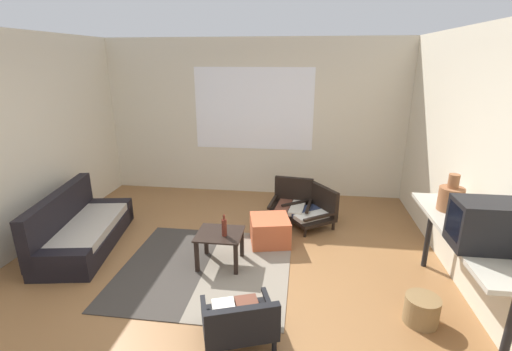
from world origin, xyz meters
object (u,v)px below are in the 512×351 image
at_px(couch, 81,230).
at_px(coffee_table, 220,240).
at_px(armchair_striped_foreground, 239,321).
at_px(clay_vase, 451,197).
at_px(wicker_basket, 422,310).
at_px(glass_bottle, 224,227).
at_px(armchair_corner, 314,210).
at_px(crt_television, 488,225).
at_px(armchair_by_window, 292,202).
at_px(ottoman_orange, 270,231).
at_px(console_shelf, 465,239).

bearing_deg(couch, coffee_table, -5.76).
bearing_deg(couch, armchair_striped_foreground, -31.22).
bearing_deg(clay_vase, wicker_basket, -118.64).
relative_size(coffee_table, glass_bottle, 2.05).
xyz_separation_m(armchair_corner, glass_bottle, (-1.05, -1.29, 0.28)).
relative_size(crt_television, wicker_basket, 1.67).
relative_size(coffee_table, armchair_corner, 0.64).
bearing_deg(crt_television, clay_vase, 89.76).
distance_m(armchair_by_window, glass_bottle, 1.67).
xyz_separation_m(ottoman_orange, wicker_basket, (1.55, -1.34, -0.05)).
xyz_separation_m(couch, coffee_table, (1.90, -0.19, 0.09)).
xyz_separation_m(coffee_table, armchair_corner, (1.12, 1.24, -0.08)).
height_order(clay_vase, wicker_basket, clay_vase).
height_order(clay_vase, glass_bottle, clay_vase).
bearing_deg(armchair_corner, wicker_basket, -63.98).
bearing_deg(couch, console_shelf, -10.16).
relative_size(coffee_table, ottoman_orange, 1.07).
distance_m(coffee_table, armchair_striped_foreground, 1.32).
xyz_separation_m(coffee_table, glass_bottle, (0.07, -0.05, 0.20)).
height_order(console_shelf, glass_bottle, console_shelf).
bearing_deg(console_shelf, crt_television, -90.56).
bearing_deg(couch, wicker_basket, -13.14).
relative_size(armchair_corner, glass_bottle, 3.22).
bearing_deg(clay_vase, glass_bottle, 177.95).
bearing_deg(clay_vase, armchair_striped_foreground, -150.70).
relative_size(armchair_by_window, armchair_striped_foreground, 0.88).
bearing_deg(coffee_table, couch, 174.24).
bearing_deg(console_shelf, armchair_corner, 125.42).
distance_m(armchair_corner, wicker_basket, 2.20).
height_order(couch, ottoman_orange, couch).
xyz_separation_m(armchair_striped_foreground, wicker_basket, (1.63, 0.50, -0.10)).
distance_m(ottoman_orange, wicker_basket, 2.05).
bearing_deg(crt_television, armchair_by_window, 124.76).
bearing_deg(armchair_by_window, console_shelf, -51.11).
height_order(coffee_table, console_shelf, console_shelf).
xyz_separation_m(armchair_by_window, ottoman_orange, (-0.25, -0.84, -0.08)).
distance_m(armchair_corner, console_shelf, 2.31).
distance_m(clay_vase, wicker_basket, 1.14).
bearing_deg(armchair_by_window, clay_vase, -44.01).
bearing_deg(armchair_corner, armchair_striped_foreground, -105.04).
bearing_deg(console_shelf, glass_bottle, 167.29).
xyz_separation_m(armchair_by_window, armchair_corner, (0.33, -0.19, -0.02)).
bearing_deg(wicker_basket, glass_bottle, 161.19).
distance_m(couch, ottoman_orange, 2.47).
relative_size(armchair_by_window, armchair_corner, 0.80).
bearing_deg(couch, crt_television, -14.26).
distance_m(armchair_striped_foreground, console_shelf, 2.15).
distance_m(armchair_corner, glass_bottle, 1.69).
xyz_separation_m(armchair_by_window, armchair_striped_foreground, (-0.33, -2.67, -0.02)).
height_order(armchair_corner, wicker_basket, armchair_corner).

